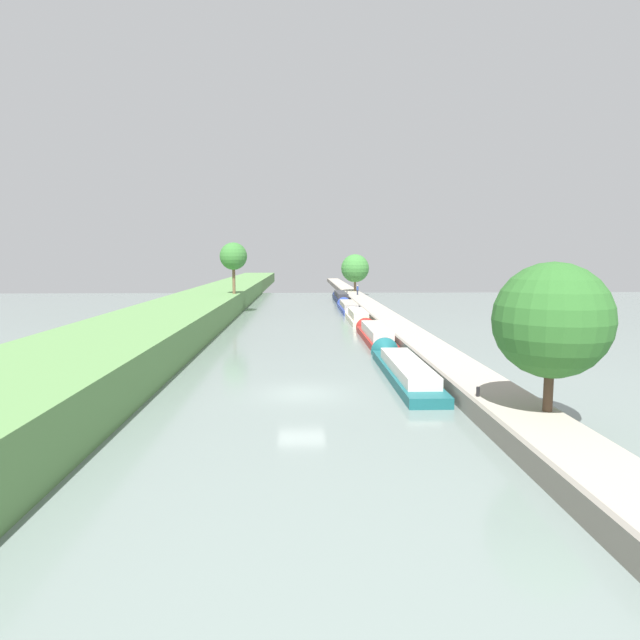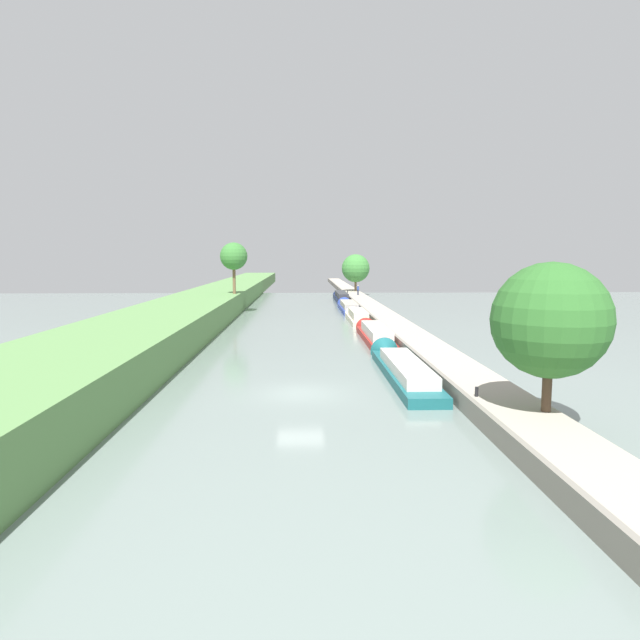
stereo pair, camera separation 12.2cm
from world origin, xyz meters
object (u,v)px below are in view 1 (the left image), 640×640
(narrowboat_navy, at_px, (340,297))
(mooring_bollard_far, at_px, (347,292))
(narrowboat_teal, at_px, (402,367))
(narrowboat_red, at_px, (374,334))
(narrowboat_cream, at_px, (357,317))
(mooring_bollard_near, at_px, (478,392))
(narrowboat_blue, at_px, (348,307))
(person_walking, at_px, (358,290))

(narrowboat_navy, height_order, mooring_bollard_far, narrowboat_navy)
(narrowboat_teal, xyz_separation_m, narrowboat_red, (0.19, 14.05, 0.07))
(narrowboat_cream, xyz_separation_m, narrowboat_navy, (0.19, 27.95, 0.08))
(narrowboat_cream, bearing_deg, mooring_bollard_near, -86.98)
(narrowboat_cream, relative_size, mooring_bollard_far, 24.47)
(mooring_bollard_near, bearing_deg, narrowboat_blue, 92.17)
(narrowboat_cream, relative_size, narrowboat_blue, 0.81)
(narrowboat_red, xyz_separation_m, narrowboat_cream, (-0.16, 13.32, 0.01))
(narrowboat_teal, height_order, narrowboat_cream, narrowboat_cream)
(narrowboat_red, bearing_deg, person_walking, 86.00)
(narrowboat_navy, relative_size, mooring_bollard_far, 35.30)
(narrowboat_navy, bearing_deg, narrowboat_teal, -90.22)
(narrowboat_teal, distance_m, person_walking, 57.28)
(narrowboat_cream, distance_m, mooring_bollard_far, 35.40)
(mooring_bollard_far, bearing_deg, mooring_bollard_near, -90.00)
(narrowboat_blue, relative_size, mooring_bollard_near, 30.08)
(person_walking, bearing_deg, mooring_bollard_near, -91.12)
(narrowboat_red, bearing_deg, mooring_bollard_near, -85.61)
(narrowboat_teal, bearing_deg, mooring_bollard_far, 88.25)
(narrowboat_red, height_order, narrowboat_cream, narrowboat_cream)
(mooring_bollard_far, bearing_deg, narrowboat_red, -92.04)
(narrowboat_teal, height_order, narrowboat_navy, narrowboat_navy)
(narrowboat_cream, xyz_separation_m, person_walking, (3.18, 29.80, 1.18))
(narrowboat_blue, height_order, mooring_bollard_far, mooring_bollard_far)
(narrowboat_red, xyz_separation_m, person_walking, (3.02, 43.13, 1.19))
(mooring_bollard_near, bearing_deg, narrowboat_cream, 93.02)
(narrowboat_cream, bearing_deg, narrowboat_teal, -90.06)
(mooring_bollard_far, bearing_deg, narrowboat_navy, -102.97)
(narrowboat_navy, distance_m, person_walking, 3.68)
(narrowboat_cream, bearing_deg, narrowboat_red, -89.30)
(narrowboat_teal, height_order, narrowboat_blue, narrowboat_blue)
(narrowboat_teal, bearing_deg, person_walking, 86.79)
(mooring_bollard_near, xyz_separation_m, mooring_bollard_far, (0.00, 71.19, 0.00))
(narrowboat_navy, bearing_deg, mooring_bollard_far, 77.03)
(narrowboat_cream, distance_m, person_walking, 30.00)
(narrowboat_cream, height_order, person_walking, person_walking)
(mooring_bollard_near, bearing_deg, narrowboat_navy, 91.53)
(narrowboat_navy, distance_m, mooring_bollard_near, 63.82)
(narrowboat_cream, height_order, narrowboat_blue, narrowboat_cream)
(person_walking, height_order, mooring_bollard_far, person_walking)
(narrowboat_navy, bearing_deg, narrowboat_cream, -90.39)
(narrowboat_teal, xyz_separation_m, mooring_bollard_far, (1.92, 62.71, 0.62))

